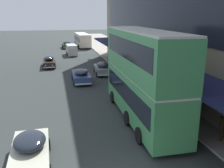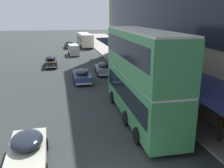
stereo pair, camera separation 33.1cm
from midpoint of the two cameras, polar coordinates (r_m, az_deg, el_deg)
transit_bus_kerbside_front at (r=60.07m, az=-6.09°, el=10.15°), size 3.08×10.49×3.09m
transit_bus_kerbside_rear at (r=17.54m, az=7.12°, el=2.52°), size 2.83×11.32×6.40m
sedan_second_mid at (r=28.32m, az=-6.57°, el=1.95°), size 1.97×4.77×1.50m
sedan_oncoming_front at (r=58.20m, az=-9.60°, el=8.87°), size 2.12×4.88×1.60m
sedan_oncoming_rear at (r=37.76m, az=-13.59°, el=5.08°), size 1.83×4.91×1.58m
sedan_lead_near at (r=13.70m, az=-18.08°, el=-14.13°), size 2.05×4.42×1.53m
sedan_trailing_mid at (r=31.85m, az=-1.64°, el=3.61°), size 2.05×4.37×1.56m
vw_van at (r=47.91m, az=-8.58°, el=7.88°), size 2.01×4.60×1.96m
pedestrian_at_kerb at (r=16.04m, az=24.21°, el=-8.58°), size 0.54×0.41×1.86m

